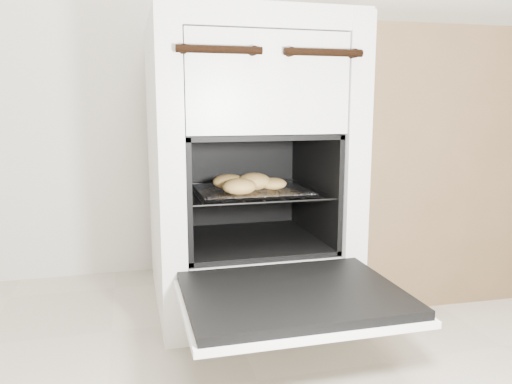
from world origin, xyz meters
TOP-DOWN VIEW (x-y plane):
  - stove at (0.09, 1.18)m, footprint 0.57×0.63m
  - oven_door at (0.09, 0.71)m, footprint 0.51×0.40m
  - oven_rack at (0.09, 1.12)m, footprint 0.41×0.40m
  - foil_sheet at (0.09, 1.10)m, footprint 0.32×0.28m
  - baked_rolls at (0.07, 1.08)m, footprint 0.24×0.22m
  - counter at (0.83, 1.25)m, footprint 0.87×0.60m

SIDE VIEW (x-z plane):
  - oven_door at x=0.09m, z-range 0.17..0.21m
  - oven_rack at x=0.09m, z-range 0.37..0.37m
  - foil_sheet at x=0.09m, z-range 0.37..0.38m
  - baked_rolls at x=0.07m, z-range 0.38..0.43m
  - stove at x=0.09m, z-range -0.01..0.86m
  - counter at x=0.83m, z-range 0.00..0.86m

